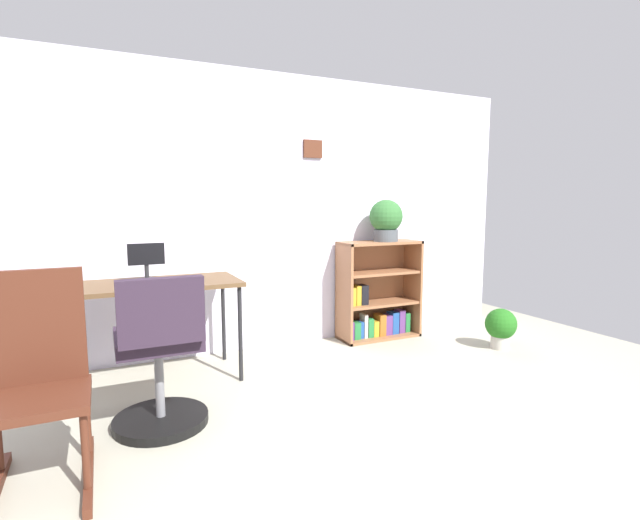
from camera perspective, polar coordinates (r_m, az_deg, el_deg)
ground_plane at (r=2.37m, az=8.39°, el=-24.85°), size 6.24×6.24×0.00m
wall_back at (r=3.98m, az=-8.78°, el=5.70°), size 5.20×0.12×2.31m
desk at (r=3.40m, az=-19.44°, el=-3.46°), size 1.12×0.57×0.70m
monitor at (r=3.47m, az=-20.45°, el=-0.04°), size 0.24×0.14×0.26m
keyboard at (r=3.29m, az=-19.50°, el=-2.70°), size 0.33×0.13×0.02m
office_chair at (r=2.74m, az=-18.99°, el=-11.73°), size 0.52×0.54×0.88m
rocking_chair at (r=2.47m, az=-31.23°, el=-12.24°), size 0.42×0.64×0.95m
bookshelf_low at (r=4.36m, az=6.84°, el=-4.37°), size 0.76×0.30×0.89m
potted_plant_on_shelf at (r=4.26m, az=8.07°, el=4.94°), size 0.30×0.30×0.38m
potted_plant_floor at (r=4.31m, az=21.22°, el=-7.55°), size 0.26×0.26×0.35m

